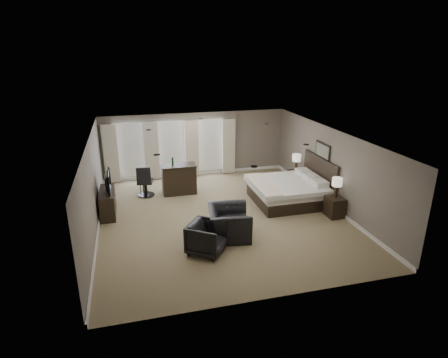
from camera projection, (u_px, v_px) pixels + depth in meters
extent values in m
cube|color=#7E7050|center=(221.00, 216.00, 11.88)|extent=(7.60, 8.60, 0.04)
cube|color=silver|center=(221.00, 136.00, 11.01)|extent=(7.60, 8.60, 0.04)
cube|color=#6C655A|center=(196.00, 144.00, 15.32)|extent=(7.50, 0.04, 2.60)
cube|color=#6C655A|center=(272.00, 245.00, 7.57)|extent=(7.50, 0.04, 2.60)
cube|color=#6C655A|center=(92.00, 189.00, 10.55)|extent=(0.04, 8.50, 2.60)
cube|color=#6C655A|center=(331.00, 168.00, 12.33)|extent=(0.04, 8.50, 2.60)
cube|color=silver|center=(131.00, 150.00, 14.66)|extent=(1.15, 0.04, 2.05)
cube|color=silver|center=(171.00, 148.00, 15.04)|extent=(1.15, 0.04, 2.05)
cube|color=silver|center=(210.00, 145.00, 15.42)|extent=(1.15, 0.04, 2.05)
cube|color=#BAB29A|center=(111.00, 154.00, 14.40)|extent=(0.55, 0.12, 2.30)
cube|color=#BAB29A|center=(152.00, 151.00, 14.76)|extent=(0.55, 0.12, 2.30)
cube|color=#BAB29A|center=(192.00, 149.00, 15.15)|extent=(0.55, 0.12, 2.30)
cube|color=#BAB29A|center=(228.00, 146.00, 15.51)|extent=(0.55, 0.12, 2.30)
cube|color=silver|center=(290.00, 181.00, 12.75)|extent=(2.38, 2.27, 1.51)
cube|color=black|center=(335.00, 207.00, 11.79)|extent=(0.48, 0.59, 0.64)
cube|color=black|center=(295.00, 178.00, 14.44)|extent=(0.43, 0.53, 0.57)
cube|color=beige|center=(337.00, 188.00, 11.57)|extent=(0.31, 0.31, 0.64)
cube|color=beige|center=(296.00, 163.00, 14.23)|extent=(0.32, 0.32, 0.67)
cube|color=slate|center=(322.00, 151.00, 12.68)|extent=(0.04, 0.96, 0.56)
cube|color=black|center=(108.00, 203.00, 11.88)|extent=(0.45, 1.40, 0.81)
imported|color=black|center=(106.00, 189.00, 11.72)|extent=(0.62, 1.08, 0.14)
imported|color=black|center=(229.00, 218.00, 10.47)|extent=(1.03, 1.41, 1.13)
imported|color=black|center=(207.00, 236.00, 9.66)|extent=(1.19, 1.21, 0.92)
cube|color=black|center=(179.00, 179.00, 13.57)|extent=(1.25, 0.65, 1.09)
cube|color=black|center=(143.00, 181.00, 13.80)|extent=(0.44, 0.44, 0.78)
cube|color=black|center=(176.00, 179.00, 14.21)|extent=(0.41, 0.41, 0.67)
cube|color=black|center=(145.00, 181.00, 13.33)|extent=(0.68, 0.68, 1.15)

